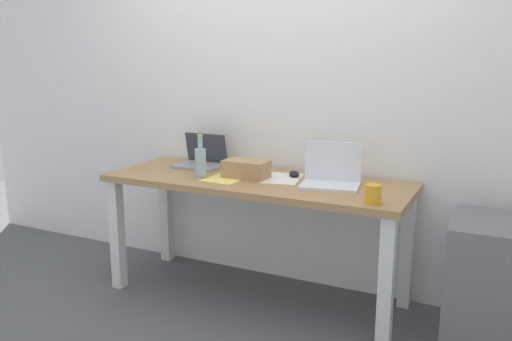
{
  "coord_description": "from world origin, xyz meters",
  "views": [
    {
      "loc": [
        1.35,
        -2.75,
        1.46
      ],
      "look_at": [
        0.0,
        0.0,
        0.79
      ],
      "focal_mm": 37.57,
      "sensor_mm": 36.0,
      "label": 1
    }
  ],
  "objects_px": {
    "desk": "(256,196)",
    "cardboard_box": "(246,169)",
    "coffee_mug": "(373,194)",
    "laptop_right": "(331,177)",
    "laptop_left": "(201,160)",
    "computer_mouse": "(294,174)",
    "filing_cabinet": "(490,287)",
    "beer_bottle": "(201,161)"
  },
  "relations": [
    {
      "from": "laptop_right",
      "to": "filing_cabinet",
      "type": "height_order",
      "value": "laptop_right"
    },
    {
      "from": "desk",
      "to": "laptop_left",
      "type": "bearing_deg",
      "value": 161.89
    },
    {
      "from": "cardboard_box",
      "to": "computer_mouse",
      "type": "bearing_deg",
      "value": 32.29
    },
    {
      "from": "laptop_left",
      "to": "coffee_mug",
      "type": "height_order",
      "value": "laptop_left"
    },
    {
      "from": "coffee_mug",
      "to": "filing_cabinet",
      "type": "height_order",
      "value": "coffee_mug"
    },
    {
      "from": "laptop_right",
      "to": "laptop_left",
      "type": "bearing_deg",
      "value": 171.92
    },
    {
      "from": "coffee_mug",
      "to": "filing_cabinet",
      "type": "relative_size",
      "value": 0.14
    },
    {
      "from": "laptop_left",
      "to": "desk",
      "type": "bearing_deg",
      "value": -18.11
    },
    {
      "from": "laptop_left",
      "to": "laptop_right",
      "type": "bearing_deg",
      "value": -8.08
    },
    {
      "from": "filing_cabinet",
      "to": "cardboard_box",
      "type": "bearing_deg",
      "value": 178.48
    },
    {
      "from": "laptop_left",
      "to": "computer_mouse",
      "type": "height_order",
      "value": "laptop_left"
    },
    {
      "from": "laptop_left",
      "to": "cardboard_box",
      "type": "xyz_separation_m",
      "value": [
        0.41,
        -0.16,
        0.01
      ]
    },
    {
      "from": "desk",
      "to": "coffee_mug",
      "type": "bearing_deg",
      "value": -16.88
    },
    {
      "from": "cardboard_box",
      "to": "desk",
      "type": "bearing_deg",
      "value": 5.01
    },
    {
      "from": "beer_bottle",
      "to": "computer_mouse",
      "type": "relative_size",
      "value": 2.57
    },
    {
      "from": "beer_bottle",
      "to": "filing_cabinet",
      "type": "height_order",
      "value": "beer_bottle"
    },
    {
      "from": "laptop_right",
      "to": "cardboard_box",
      "type": "xyz_separation_m",
      "value": [
        -0.51,
        -0.03,
        -0.0
      ]
    },
    {
      "from": "coffee_mug",
      "to": "cardboard_box",
      "type": "bearing_deg",
      "value": 164.72
    },
    {
      "from": "computer_mouse",
      "to": "laptop_left",
      "type": "bearing_deg",
      "value": 150.19
    },
    {
      "from": "filing_cabinet",
      "to": "laptop_left",
      "type": "bearing_deg",
      "value": 173.68
    },
    {
      "from": "laptop_left",
      "to": "beer_bottle",
      "type": "relative_size",
      "value": 1.16
    },
    {
      "from": "computer_mouse",
      "to": "filing_cabinet",
      "type": "distance_m",
      "value": 1.22
    },
    {
      "from": "beer_bottle",
      "to": "filing_cabinet",
      "type": "relative_size",
      "value": 0.38
    },
    {
      "from": "desk",
      "to": "filing_cabinet",
      "type": "xyz_separation_m",
      "value": [
        1.31,
        -0.04,
        -0.3
      ]
    },
    {
      "from": "cardboard_box",
      "to": "coffee_mug",
      "type": "bearing_deg",
      "value": -15.28
    },
    {
      "from": "desk",
      "to": "cardboard_box",
      "type": "height_order",
      "value": "cardboard_box"
    },
    {
      "from": "desk",
      "to": "cardboard_box",
      "type": "relative_size",
      "value": 6.84
    },
    {
      "from": "laptop_left",
      "to": "beer_bottle",
      "type": "bearing_deg",
      "value": -58.22
    },
    {
      "from": "beer_bottle",
      "to": "filing_cabinet",
      "type": "distance_m",
      "value": 1.7
    },
    {
      "from": "coffee_mug",
      "to": "desk",
      "type": "bearing_deg",
      "value": 163.12
    },
    {
      "from": "laptop_left",
      "to": "computer_mouse",
      "type": "relative_size",
      "value": 2.99
    },
    {
      "from": "desk",
      "to": "coffee_mug",
      "type": "distance_m",
      "value": 0.8
    },
    {
      "from": "cardboard_box",
      "to": "laptop_left",
      "type": "bearing_deg",
      "value": 158.69
    },
    {
      "from": "laptop_right",
      "to": "computer_mouse",
      "type": "height_order",
      "value": "laptop_right"
    },
    {
      "from": "desk",
      "to": "laptop_right",
      "type": "distance_m",
      "value": 0.48
    },
    {
      "from": "desk",
      "to": "filing_cabinet",
      "type": "height_order",
      "value": "desk"
    },
    {
      "from": "laptop_right",
      "to": "computer_mouse",
      "type": "relative_size",
      "value": 3.51
    },
    {
      "from": "desk",
      "to": "laptop_right",
      "type": "relative_size",
      "value": 5.15
    },
    {
      "from": "laptop_left",
      "to": "filing_cabinet",
      "type": "bearing_deg",
      "value": -6.32
    },
    {
      "from": "desk",
      "to": "beer_bottle",
      "type": "bearing_deg",
      "value": -160.94
    },
    {
      "from": "beer_bottle",
      "to": "cardboard_box",
      "type": "relative_size",
      "value": 0.97
    },
    {
      "from": "desk",
      "to": "laptop_right",
      "type": "xyz_separation_m",
      "value": [
        0.45,
        0.02,
        0.16
      ]
    }
  ]
}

